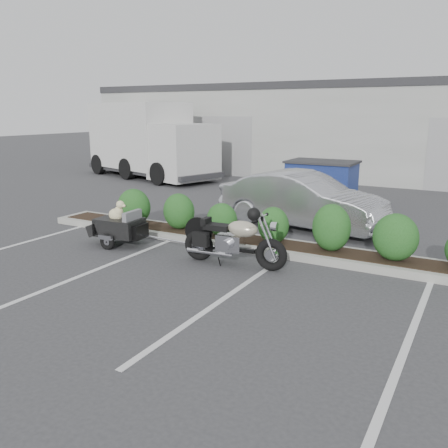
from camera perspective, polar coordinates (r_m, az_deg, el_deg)
The scene contains 8 objects.
ground at distance 8.46m, azimuth -5.14°, elevation -6.08°, with size 90.00×90.00×0.00m, color #38383A.
planter_kerb at distance 9.84m, azimuth 6.98°, elevation -2.86°, with size 12.00×1.00×0.15m, color #9E9E93.
building at distance 24.01m, azimuth 18.71°, elevation 10.78°, with size 26.00×10.00×4.00m, color #9EA099.
motorcycle at distance 8.79m, azimuth 1.10°, elevation -2.01°, with size 2.09×0.71×1.20m.
pet_trailer at distance 10.38m, azimuth -12.52°, elevation -0.26°, with size 1.67×0.93×0.99m.
sedan at distance 11.83m, azimuth 9.37°, elevation 2.86°, with size 1.45×4.15×1.37m, color #B3B4BB.
dumpster at distance 14.90m, azimuth 11.66°, elevation 4.92°, with size 2.05×1.41×1.35m.
delivery_truck at distance 20.91m, azimuth -8.93°, elevation 9.72°, with size 7.27×4.12×3.17m.
Camera 1 is at (4.54, -6.56, 2.82)m, focal length 38.00 mm.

